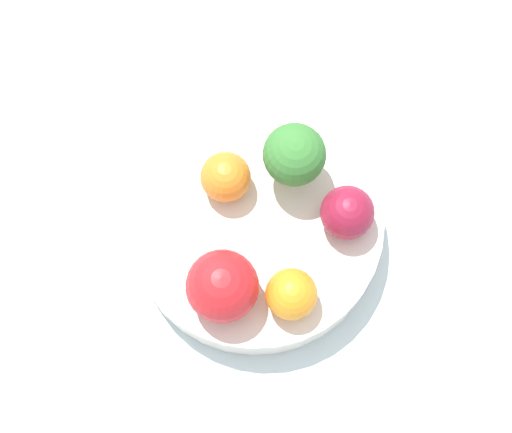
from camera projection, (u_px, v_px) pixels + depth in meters
ground_plane at (256, 239)px, 0.78m from camera, size 6.00×6.00×0.00m
table_surface at (256, 237)px, 0.77m from camera, size 1.20×1.20×0.02m
bowl at (256, 227)px, 0.74m from camera, size 0.22×0.22×0.04m
broccoli at (290, 152)px, 0.69m from camera, size 0.05×0.05×0.07m
apple_red at (222, 286)px, 0.67m from camera, size 0.06×0.06×0.06m
apple_green at (347, 213)px, 0.70m from camera, size 0.04×0.04×0.04m
orange_front at (226, 177)px, 0.71m from camera, size 0.04×0.04×0.04m
orange_back at (291, 294)px, 0.68m from camera, size 0.04×0.04×0.04m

